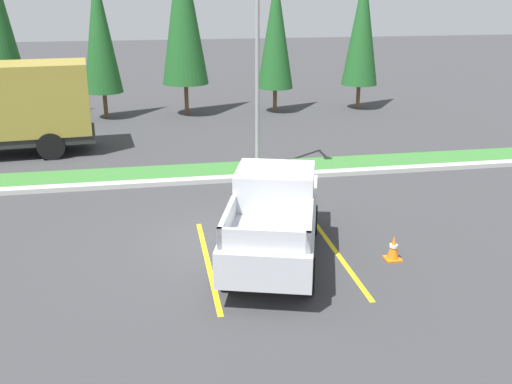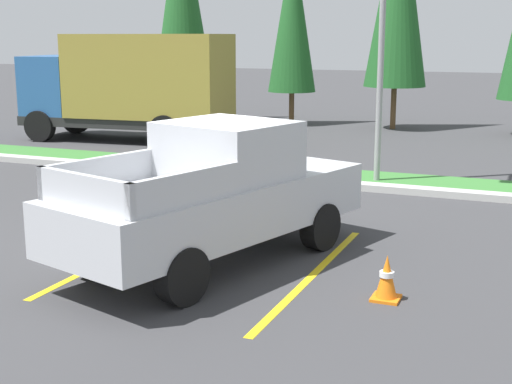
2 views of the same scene
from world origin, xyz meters
name	(u,v)px [view 1 (image 1 of 2)]	position (x,y,z in m)	size (l,w,h in m)	color
ground_plane	(235,244)	(0.00, 0.00, 0.00)	(120.00, 120.00, 0.00)	#38383A
parking_line_near	(208,263)	(-0.77, -0.96, 0.00)	(0.12, 4.80, 0.01)	yellow
parking_line_far	(337,253)	(2.33, -0.96, 0.00)	(0.12, 4.80, 0.01)	yellow
curb_strip	(212,180)	(0.00, 5.00, 0.07)	(56.00, 0.40, 0.15)	#B2B2AD
grass_median	(209,171)	(0.00, 6.10, 0.03)	(56.00, 1.80, 0.06)	#387533
pickup_truck_main	(274,216)	(0.80, -0.92, 1.04)	(3.33, 5.54, 2.10)	black
cargo_truck_distant	(1,107)	(-7.28, 9.67, 1.85)	(6.98, 3.03, 3.40)	black
street_light	(258,57)	(1.66, 5.74, 3.88)	(0.24, 1.49, 6.67)	gray
cypress_tree_left_inner	(99,31)	(-3.95, 15.77, 4.11)	(1.81, 1.81, 6.98)	brown
cypress_tree_center	(183,8)	(-0.05, 15.89, 5.06)	(2.23, 2.23, 8.59)	brown
cypress_tree_right_inner	(276,31)	(4.39, 15.75, 4.01)	(1.77, 1.77, 6.81)	brown
cypress_tree_rightmost	(362,27)	(8.82, 15.83, 4.13)	(1.82, 1.82, 7.01)	brown
traffic_cone	(393,248)	(3.51, -1.55, 0.29)	(0.36, 0.36, 0.60)	orange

